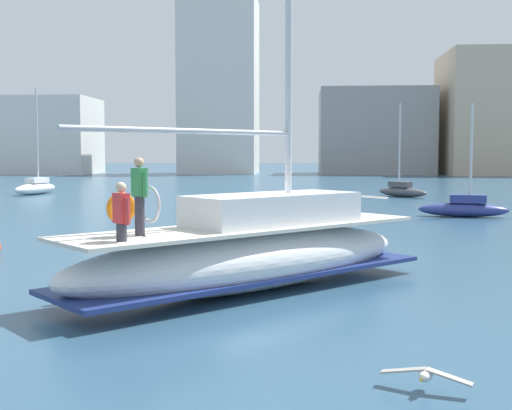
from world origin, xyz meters
TOP-DOWN VIEW (x-y plane):
  - ground_plane at (0.00, 0.00)m, footprint 400.00×400.00m
  - main_sailboat at (0.62, -1.14)m, footprint 8.52×8.45m
  - moored_sloop_far at (-18.67, 33.50)m, footprint 2.06×5.42m
  - moored_catamaran at (8.80, 32.32)m, footprint 3.61×3.89m
  - moored_cutter_right at (1.45, 14.84)m, footprint 5.56×1.78m
  - moored_ketch_distant at (9.65, 17.17)m, footprint 4.42×1.84m
  - seagull at (3.41, -7.67)m, footprint 1.16×0.58m
  - waterfront_buildings at (7.19, 85.43)m, footprint 83.06×17.91m

SIDE VIEW (x-z plane):
  - ground_plane at x=0.00m, z-range 0.00..0.00m
  - seagull at x=3.41m, z-range 0.15..0.32m
  - moored_ketch_distant at x=9.65m, z-range -2.30..3.24m
  - moored_catamaran at x=8.80m, z-range -2.85..3.84m
  - moored_sloop_far at x=-18.67m, z-range -3.49..4.64m
  - moored_cutter_right at x=1.45m, z-range -3.54..4.72m
  - main_sailboat at x=0.62m, z-range -5.30..7.11m
  - waterfront_buildings at x=7.19m, z-range -4.27..22.37m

